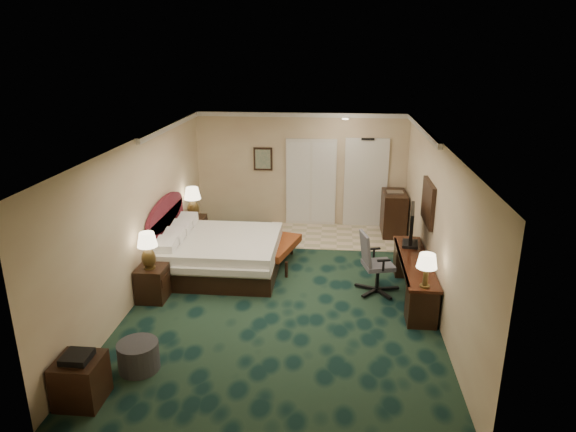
# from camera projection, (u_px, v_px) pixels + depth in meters

# --- Properties ---
(floor) EXTENTS (5.00, 7.50, 0.00)m
(floor) POSITION_uv_depth(u_px,v_px,m) (285.00, 292.00, 9.13)
(floor) COLOR black
(floor) RESTS_ON ground
(ceiling) EXTENTS (5.00, 7.50, 0.00)m
(ceiling) POSITION_uv_depth(u_px,v_px,m) (285.00, 141.00, 8.27)
(ceiling) COLOR silver
(ceiling) RESTS_ON wall_back
(wall_back) EXTENTS (5.00, 0.00, 2.70)m
(wall_back) POSITION_uv_depth(u_px,v_px,m) (301.00, 170.00, 12.24)
(wall_back) COLOR tan
(wall_back) RESTS_ON ground
(wall_front) EXTENTS (5.00, 0.00, 2.70)m
(wall_front) POSITION_uv_depth(u_px,v_px,m) (249.00, 340.00, 5.16)
(wall_front) COLOR tan
(wall_front) RESTS_ON ground
(wall_left) EXTENTS (0.00, 7.50, 2.70)m
(wall_left) POSITION_uv_depth(u_px,v_px,m) (143.00, 216.00, 8.92)
(wall_left) COLOR tan
(wall_left) RESTS_ON ground
(wall_right) EXTENTS (0.00, 7.50, 2.70)m
(wall_right) POSITION_uv_depth(u_px,v_px,m) (436.00, 225.00, 8.48)
(wall_right) COLOR tan
(wall_right) RESTS_ON ground
(crown_molding) EXTENTS (5.00, 7.50, 0.10)m
(crown_molding) POSITION_uv_depth(u_px,v_px,m) (285.00, 144.00, 8.29)
(crown_molding) COLOR silver
(crown_molding) RESTS_ON wall_back
(tile_patch) EXTENTS (3.20, 1.70, 0.01)m
(tile_patch) POSITION_uv_depth(u_px,v_px,m) (337.00, 236.00, 11.79)
(tile_patch) COLOR tan
(tile_patch) RESTS_ON ground
(headboard) EXTENTS (0.12, 2.00, 1.40)m
(headboard) POSITION_uv_depth(u_px,v_px,m) (167.00, 231.00, 10.07)
(headboard) COLOR #521720
(headboard) RESTS_ON ground
(entry_door) EXTENTS (1.02, 0.06, 2.18)m
(entry_door) POSITION_uv_depth(u_px,v_px,m) (366.00, 184.00, 12.17)
(entry_door) COLOR silver
(entry_door) RESTS_ON ground
(closet_doors) EXTENTS (1.20, 0.06, 2.10)m
(closet_doors) POSITION_uv_depth(u_px,v_px,m) (311.00, 182.00, 12.28)
(closet_doors) COLOR silver
(closet_doors) RESTS_ON ground
(wall_art) EXTENTS (0.45, 0.06, 0.55)m
(wall_art) POSITION_uv_depth(u_px,v_px,m) (263.00, 159.00, 12.21)
(wall_art) COLOR #4B7060
(wall_art) RESTS_ON wall_back
(wall_mirror) EXTENTS (0.05, 0.95, 0.75)m
(wall_mirror) POSITION_uv_depth(u_px,v_px,m) (428.00, 203.00, 8.99)
(wall_mirror) COLOR white
(wall_mirror) RESTS_ON wall_right
(bed) EXTENTS (2.17, 2.01, 0.69)m
(bed) POSITION_uv_depth(u_px,v_px,m) (221.00, 255.00, 9.86)
(bed) COLOR silver
(bed) RESTS_ON ground
(nightstand_near) EXTENTS (0.48, 0.55, 0.60)m
(nightstand_near) POSITION_uv_depth(u_px,v_px,m) (153.00, 283.00, 8.79)
(nightstand_near) COLOR black
(nightstand_near) RESTS_ON ground
(nightstand_far) EXTENTS (0.43, 0.49, 0.54)m
(nightstand_far) POSITION_uv_depth(u_px,v_px,m) (196.00, 228.00, 11.52)
(nightstand_far) COLOR black
(nightstand_far) RESTS_ON ground
(lamp_near) EXTENTS (0.42, 0.42, 0.64)m
(lamp_near) POSITION_uv_depth(u_px,v_px,m) (148.00, 251.00, 8.55)
(lamp_near) COLOR #31210D
(lamp_near) RESTS_ON nightstand_near
(lamp_far) EXTENTS (0.41, 0.41, 0.69)m
(lamp_far) POSITION_uv_depth(u_px,v_px,m) (193.00, 203.00, 11.27)
(lamp_far) COLOR #31210D
(lamp_far) RESTS_ON nightstand_far
(bed_bench) EXTENTS (0.79, 1.41, 0.45)m
(bed_bench) POSITION_uv_depth(u_px,v_px,m) (280.00, 254.00, 10.19)
(bed_bench) COLOR brown
(bed_bench) RESTS_ON ground
(ottoman) EXTENTS (0.73, 0.73, 0.39)m
(ottoman) POSITION_uv_depth(u_px,v_px,m) (138.00, 356.00, 6.90)
(ottoman) COLOR #2A2A30
(ottoman) RESTS_ON ground
(side_table) EXTENTS (0.54, 0.54, 0.59)m
(side_table) POSITION_uv_depth(u_px,v_px,m) (81.00, 381.00, 6.24)
(side_table) COLOR black
(side_table) RESTS_ON ground
(desk) EXTENTS (0.50, 2.34, 0.68)m
(desk) POSITION_uv_depth(u_px,v_px,m) (414.00, 278.00, 8.88)
(desk) COLOR black
(desk) RESTS_ON ground
(tv) EXTENTS (0.21, 0.92, 0.71)m
(tv) POSITION_uv_depth(u_px,v_px,m) (411.00, 227.00, 9.32)
(tv) COLOR black
(tv) RESTS_ON desk
(desk_lamp) EXTENTS (0.39, 0.39, 0.55)m
(desk_lamp) POSITION_uv_depth(u_px,v_px,m) (426.00, 270.00, 7.72)
(desk_lamp) COLOR #31210D
(desk_lamp) RESTS_ON desk
(desk_chair) EXTENTS (0.78, 0.75, 1.12)m
(desk_chair) POSITION_uv_depth(u_px,v_px,m) (378.00, 262.00, 8.97)
(desk_chair) COLOR #45454C
(desk_chair) RESTS_ON ground
(minibar) EXTENTS (0.52, 0.94, 0.99)m
(minibar) POSITION_uv_depth(u_px,v_px,m) (394.00, 213.00, 11.80)
(minibar) COLOR black
(minibar) RESTS_ON ground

